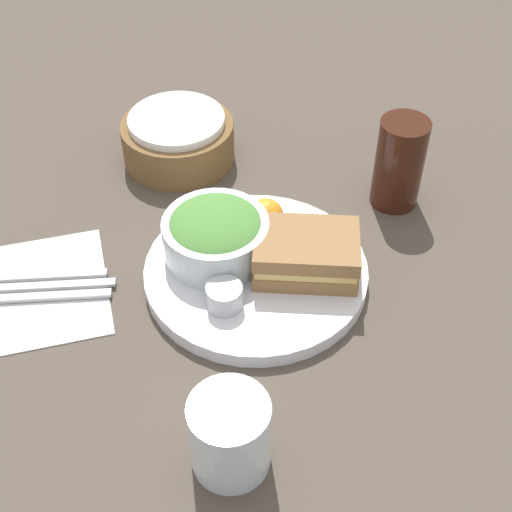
{
  "coord_description": "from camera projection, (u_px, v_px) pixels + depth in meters",
  "views": [
    {
      "loc": [
        -0.16,
        -0.61,
        0.67
      ],
      "look_at": [
        0.0,
        0.0,
        0.04
      ],
      "focal_mm": 50.0,
      "sensor_mm": 36.0,
      "label": 1
    }
  ],
  "objects": [
    {
      "name": "spoon",
      "position": [
        50.0,
        276.0,
        0.92
      ],
      "size": [
        0.14,
        0.04,
        0.01
      ],
      "primitive_type": "cube",
      "rotation": [
        0.0,
        0.0,
        2.96
      ],
      "color": "#B2B2B7",
      "rests_on": "napkin"
    },
    {
      "name": "bread_basket",
      "position": [
        178.0,
        139.0,
        1.08
      ],
      "size": [
        0.17,
        0.17,
        0.08
      ],
      "color": "brown",
      "rests_on": "ground_plane"
    },
    {
      "name": "orange_wedge",
      "position": [
        266.0,
        216.0,
        0.94
      ],
      "size": [
        0.05,
        0.05,
        0.05
      ],
      "primitive_type": "sphere",
      "color": "orange",
      "rests_on": "plate"
    },
    {
      "name": "water_glass",
      "position": [
        230.0,
        435.0,
        0.71
      ],
      "size": [
        0.08,
        0.08,
        0.09
      ],
      "primitive_type": "cylinder",
      "color": "silver",
      "rests_on": "ground_plane"
    },
    {
      "name": "salad_bowl",
      "position": [
        216.0,
        234.0,
        0.9
      ],
      "size": [
        0.14,
        0.14,
        0.07
      ],
      "color": "silver",
      "rests_on": "plate"
    },
    {
      "name": "dressing_cup",
      "position": [
        224.0,
        296.0,
        0.85
      ],
      "size": [
        0.04,
        0.04,
        0.03
      ],
      "primitive_type": "cylinder",
      "color": "#B7B7BC",
      "rests_on": "plate"
    },
    {
      "name": "napkin",
      "position": [
        49.0,
        288.0,
        0.91
      ],
      "size": [
        0.14,
        0.19,
        0.0
      ],
      "primitive_type": "cube",
      "color": "white",
      "rests_on": "ground_plane"
    },
    {
      "name": "knife",
      "position": [
        49.0,
        286.0,
        0.9
      ],
      "size": [
        0.17,
        0.04,
        0.01
      ],
      "primitive_type": "cube",
      "rotation": [
        0.0,
        0.0,
        2.96
      ],
      "color": "#B2B2B7",
      "rests_on": "napkin"
    },
    {
      "name": "sandwich",
      "position": [
        306.0,
        254.0,
        0.89
      ],
      "size": [
        0.15,
        0.13,
        0.05
      ],
      "color": "olive",
      "rests_on": "plate"
    },
    {
      "name": "fork",
      "position": [
        47.0,
        296.0,
        0.89
      ],
      "size": [
        0.16,
        0.04,
        0.01
      ],
      "primitive_type": "cube",
      "rotation": [
        0.0,
        0.0,
        2.96
      ],
      "color": "#B2B2B7",
      "rests_on": "napkin"
    },
    {
      "name": "drink_glass",
      "position": [
        399.0,
        163.0,
        0.99
      ],
      "size": [
        0.07,
        0.07,
        0.13
      ],
      "primitive_type": "cylinder",
      "color": "#38190F",
      "rests_on": "ground_plane"
    },
    {
      "name": "plate",
      "position": [
        256.0,
        273.0,
        0.92
      ],
      "size": [
        0.29,
        0.29,
        0.02
      ],
      "primitive_type": "cylinder",
      "color": "silver",
      "rests_on": "ground_plane"
    },
    {
      "name": "ground_plane",
      "position": [
        256.0,
        278.0,
        0.92
      ],
      "size": [
        4.0,
        4.0,
        0.0
      ],
      "primitive_type": "plane",
      "color": "#4C4238"
    }
  ]
}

